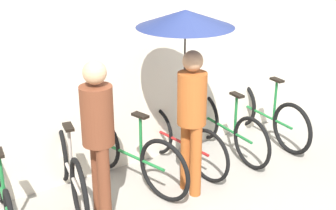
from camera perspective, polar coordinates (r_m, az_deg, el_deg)
The scene contains 9 objects.
back_wall at distance 5.76m, azimuth -3.97°, elevation 3.16°, with size 11.66×0.12×2.21m.
parked_bicycle_0 at distance 5.08m, azimuth -19.45°, elevation -10.20°, with size 0.44×1.64×1.06m.
parked_bicycle_1 at distance 5.28m, azimuth -11.98°, elevation -7.59°, with size 0.52×1.77×0.99m.
parked_bicycle_2 at distance 5.51m, azimuth -4.74°, elevation -5.92°, with size 0.60×1.78×0.98m.
parked_bicycle_3 at distance 5.88m, azimuth 1.46°, elevation -4.28°, with size 0.44×1.64×1.08m.
parked_bicycle_4 at distance 6.27m, azimuth 7.06°, elevation -2.67°, with size 0.44×1.71×1.01m.
parked_bicycle_5 at distance 6.76m, azimuth 11.63°, elevation -1.04°, with size 0.44×1.80×1.02m.
pedestrian_leading at distance 4.60m, azimuth -8.52°, elevation -3.15°, with size 0.32×0.32×1.72m.
pedestrian_center at distance 4.93m, azimuth 2.40°, elevation 6.54°, with size 1.03×1.03×2.07m.
Camera 1 is at (-2.70, -2.93, 2.92)m, focal length 50.00 mm.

